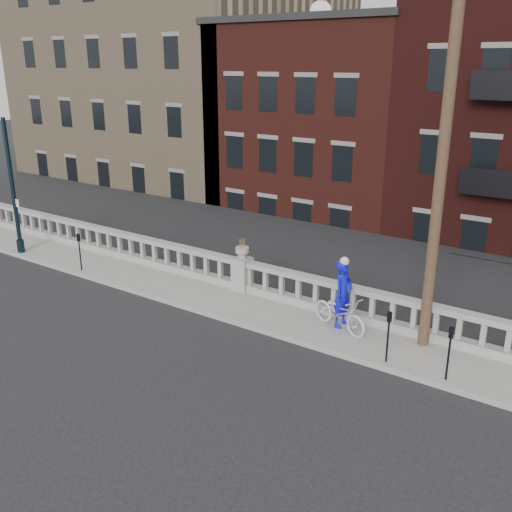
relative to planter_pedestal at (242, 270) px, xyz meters
The scene contains 12 objects.
ground 4.04m from the planter_pedestal, 90.00° to the right, with size 120.00×120.00×0.00m, color black.
sidewalk 1.21m from the planter_pedestal, 90.00° to the right, with size 32.00×2.20×0.15m, color gray.
balustrade 0.19m from the planter_pedestal, ahead, with size 28.00×0.34×1.03m.
planter_pedestal is the anchor object (origin of this frame).
lower_level 19.19m from the planter_pedestal, 88.31° to the left, with size 80.00×44.00×20.80m.
utility_pole 7.61m from the planter_pedestal, ahead, with size 1.60×0.28×10.00m.
streetlight_pole 9.77m from the planter_pedestal, 169.27° to the right, with size 0.40×0.28×5.20m.
parking_meter_a 6.15m from the planter_pedestal, 162.97° to the right, with size 0.10×0.09×1.36m.
parking_meter_b 6.04m from the planter_pedestal, 17.36° to the right, with size 0.10×0.09×1.36m.
parking_meter_c 7.48m from the planter_pedestal, 13.93° to the right, with size 0.10×0.09×1.36m.
bicycle 4.04m from the planter_pedestal, 11.65° to the right, with size 0.67×1.92×1.01m, color silver.
cyclist 3.95m from the planter_pedestal, ahead, with size 0.71×0.47×1.96m, color #0D0EC8.
Camera 1 is at (10.28, -10.14, 7.30)m, focal length 40.00 mm.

